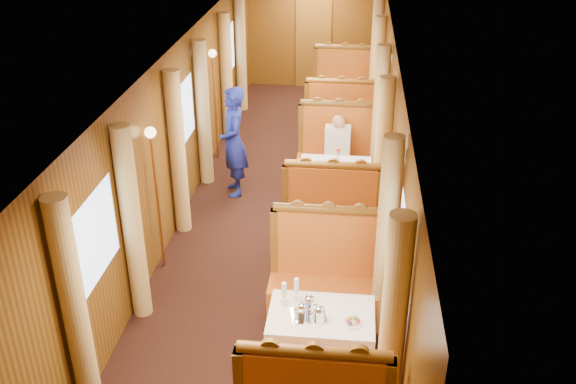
# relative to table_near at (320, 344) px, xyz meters

# --- Properties ---
(floor) EXTENTS (3.00, 12.00, 0.01)m
(floor) POSITION_rel_table_near_xyz_m (-0.75, 3.50, -0.38)
(floor) COLOR black
(floor) RESTS_ON ground
(ceiling) EXTENTS (3.00, 12.00, 0.01)m
(ceiling) POSITION_rel_table_near_xyz_m (-0.75, 3.50, 2.12)
(ceiling) COLOR silver
(ceiling) RESTS_ON wall_left
(wall_far) EXTENTS (3.00, 0.01, 2.50)m
(wall_far) POSITION_rel_table_near_xyz_m (-0.75, 9.50, 0.88)
(wall_far) COLOR brown
(wall_far) RESTS_ON floor
(wall_left) EXTENTS (0.01, 12.00, 2.50)m
(wall_left) POSITION_rel_table_near_xyz_m (-2.25, 3.50, 0.88)
(wall_left) COLOR brown
(wall_left) RESTS_ON floor
(wall_right) EXTENTS (0.01, 12.00, 2.50)m
(wall_right) POSITION_rel_table_near_xyz_m (0.75, 3.50, 0.88)
(wall_right) COLOR brown
(wall_right) RESTS_ON floor
(doorway_far) EXTENTS (0.80, 0.04, 2.00)m
(doorway_far) POSITION_rel_table_near_xyz_m (-0.75, 9.47, 0.62)
(doorway_far) COLOR brown
(doorway_far) RESTS_ON floor
(table_near) EXTENTS (1.05, 0.72, 0.75)m
(table_near) POSITION_rel_table_near_xyz_m (0.00, 0.00, 0.00)
(table_near) COLOR white
(table_near) RESTS_ON floor
(banquette_near_aft) EXTENTS (1.30, 0.55, 1.34)m
(banquette_near_aft) POSITION_rel_table_near_xyz_m (0.00, 1.01, 0.05)
(banquette_near_aft) COLOR #A93912
(banquette_near_aft) RESTS_ON floor
(table_mid) EXTENTS (1.05, 0.72, 0.75)m
(table_mid) POSITION_rel_table_near_xyz_m (0.00, 3.50, 0.00)
(table_mid) COLOR white
(table_mid) RESTS_ON floor
(banquette_mid_fwd) EXTENTS (1.30, 0.55, 1.34)m
(banquette_mid_fwd) POSITION_rel_table_near_xyz_m (0.00, 2.49, 0.05)
(banquette_mid_fwd) COLOR #A93912
(banquette_mid_fwd) RESTS_ON floor
(banquette_mid_aft) EXTENTS (1.30, 0.55, 1.34)m
(banquette_mid_aft) POSITION_rel_table_near_xyz_m (0.00, 4.51, 0.05)
(banquette_mid_aft) COLOR #A93912
(banquette_mid_aft) RESTS_ON floor
(table_far) EXTENTS (1.05, 0.72, 0.75)m
(table_far) POSITION_rel_table_near_xyz_m (0.00, 7.00, 0.00)
(table_far) COLOR white
(table_far) RESTS_ON floor
(banquette_far_fwd) EXTENTS (1.30, 0.55, 1.34)m
(banquette_far_fwd) POSITION_rel_table_near_xyz_m (0.00, 5.99, 0.05)
(banquette_far_fwd) COLOR #A93912
(banquette_far_fwd) RESTS_ON floor
(banquette_far_aft) EXTENTS (1.30, 0.55, 1.34)m
(banquette_far_aft) POSITION_rel_table_near_xyz_m (0.00, 8.01, 0.05)
(banquette_far_aft) COLOR #A93912
(banquette_far_aft) RESTS_ON floor
(tea_tray) EXTENTS (0.38, 0.32, 0.01)m
(tea_tray) POSITION_rel_table_near_xyz_m (-0.12, -0.05, 0.38)
(tea_tray) COLOR silver
(tea_tray) RESTS_ON table_near
(teapot_left) EXTENTS (0.17, 0.14, 0.13)m
(teapot_left) POSITION_rel_table_near_xyz_m (-0.19, -0.07, 0.44)
(teapot_left) COLOR silver
(teapot_left) RESTS_ON tea_tray
(teapot_right) EXTENTS (0.20, 0.18, 0.14)m
(teapot_right) POSITION_rel_table_near_xyz_m (-0.02, -0.12, 0.44)
(teapot_right) COLOR silver
(teapot_right) RESTS_ON tea_tray
(teapot_back) EXTENTS (0.18, 0.14, 0.14)m
(teapot_back) POSITION_rel_table_near_xyz_m (-0.12, 0.03, 0.45)
(teapot_back) COLOR silver
(teapot_back) RESTS_ON tea_tray
(fruit_plate) EXTENTS (0.20, 0.20, 0.05)m
(fruit_plate) POSITION_rel_table_near_xyz_m (0.31, -0.11, 0.39)
(fruit_plate) COLOR white
(fruit_plate) RESTS_ON table_near
(cup_inboard) EXTENTS (0.08, 0.08, 0.26)m
(cup_inboard) POSITION_rel_table_near_xyz_m (-0.38, 0.11, 0.48)
(cup_inboard) COLOR white
(cup_inboard) RESTS_ON table_near
(cup_outboard) EXTENTS (0.08, 0.08, 0.26)m
(cup_outboard) POSITION_rel_table_near_xyz_m (-0.27, 0.19, 0.48)
(cup_outboard) COLOR white
(cup_outboard) RESTS_ON table_near
(rose_vase_mid) EXTENTS (0.06, 0.06, 0.36)m
(rose_vase_mid) POSITION_rel_table_near_xyz_m (0.03, 3.53, 0.55)
(rose_vase_mid) COLOR silver
(rose_vase_mid) RESTS_ON table_mid
(rose_vase_far) EXTENTS (0.06, 0.06, 0.36)m
(rose_vase_far) POSITION_rel_table_near_xyz_m (-0.00, 6.98, 0.55)
(rose_vase_far) COLOR silver
(rose_vase_far) RESTS_ON table_far
(window_left_near) EXTENTS (0.01, 1.20, 0.90)m
(window_left_near) POSITION_rel_table_near_xyz_m (-2.24, 0.00, 1.07)
(window_left_near) COLOR #97ADCD
(window_left_near) RESTS_ON wall_left
(curtain_left_near_a) EXTENTS (0.22, 0.22, 2.35)m
(curtain_left_near_a) POSITION_rel_table_near_xyz_m (-2.13, -0.78, 0.80)
(curtain_left_near_a) COLOR tan
(curtain_left_near_a) RESTS_ON floor
(curtain_left_near_b) EXTENTS (0.22, 0.22, 2.35)m
(curtain_left_near_b) POSITION_rel_table_near_xyz_m (-2.13, 0.78, 0.80)
(curtain_left_near_b) COLOR tan
(curtain_left_near_b) RESTS_ON floor
(window_right_near) EXTENTS (0.01, 1.20, 0.90)m
(window_right_near) POSITION_rel_table_near_xyz_m (0.74, 0.00, 1.07)
(window_right_near) COLOR #97ADCD
(window_right_near) RESTS_ON wall_right
(curtain_right_near_a) EXTENTS (0.22, 0.22, 2.35)m
(curtain_right_near_a) POSITION_rel_table_near_xyz_m (0.63, -0.78, 0.80)
(curtain_right_near_a) COLOR tan
(curtain_right_near_a) RESTS_ON floor
(curtain_right_near_b) EXTENTS (0.22, 0.22, 2.35)m
(curtain_right_near_b) POSITION_rel_table_near_xyz_m (0.63, 0.78, 0.80)
(curtain_right_near_b) COLOR tan
(curtain_right_near_b) RESTS_ON floor
(window_left_mid) EXTENTS (0.01, 1.20, 0.90)m
(window_left_mid) POSITION_rel_table_near_xyz_m (-2.24, 3.50, 1.07)
(window_left_mid) COLOR #97ADCD
(window_left_mid) RESTS_ON wall_left
(curtain_left_mid_a) EXTENTS (0.22, 0.22, 2.35)m
(curtain_left_mid_a) POSITION_rel_table_near_xyz_m (-2.13, 2.72, 0.80)
(curtain_left_mid_a) COLOR tan
(curtain_left_mid_a) RESTS_ON floor
(curtain_left_mid_b) EXTENTS (0.22, 0.22, 2.35)m
(curtain_left_mid_b) POSITION_rel_table_near_xyz_m (-2.13, 4.28, 0.80)
(curtain_left_mid_b) COLOR tan
(curtain_left_mid_b) RESTS_ON floor
(window_right_mid) EXTENTS (0.01, 1.20, 0.90)m
(window_right_mid) POSITION_rel_table_near_xyz_m (0.74, 3.50, 1.07)
(window_right_mid) COLOR #97ADCD
(window_right_mid) RESTS_ON wall_right
(curtain_right_mid_a) EXTENTS (0.22, 0.22, 2.35)m
(curtain_right_mid_a) POSITION_rel_table_near_xyz_m (0.63, 2.72, 0.80)
(curtain_right_mid_a) COLOR tan
(curtain_right_mid_a) RESTS_ON floor
(curtain_right_mid_b) EXTENTS (0.22, 0.22, 2.35)m
(curtain_right_mid_b) POSITION_rel_table_near_xyz_m (0.63, 4.28, 0.80)
(curtain_right_mid_b) COLOR tan
(curtain_right_mid_b) RESTS_ON floor
(window_left_far) EXTENTS (0.01, 1.20, 0.90)m
(window_left_far) POSITION_rel_table_near_xyz_m (-2.24, 7.00, 1.07)
(window_left_far) COLOR #97ADCD
(window_left_far) RESTS_ON wall_left
(curtain_left_far_a) EXTENTS (0.22, 0.22, 2.35)m
(curtain_left_far_a) POSITION_rel_table_near_xyz_m (-2.13, 6.22, 0.80)
(curtain_left_far_a) COLOR tan
(curtain_left_far_a) RESTS_ON floor
(curtain_left_far_b) EXTENTS (0.22, 0.22, 2.35)m
(curtain_left_far_b) POSITION_rel_table_near_xyz_m (-2.13, 7.78, 0.80)
(curtain_left_far_b) COLOR tan
(curtain_left_far_b) RESTS_ON floor
(window_right_far) EXTENTS (0.01, 1.20, 0.90)m
(window_right_far) POSITION_rel_table_near_xyz_m (0.74, 7.00, 1.07)
(window_right_far) COLOR #97ADCD
(window_right_far) RESTS_ON wall_right
(curtain_right_far_a) EXTENTS (0.22, 0.22, 2.35)m
(curtain_right_far_a) POSITION_rel_table_near_xyz_m (0.63, 6.22, 0.80)
(curtain_right_far_a) COLOR tan
(curtain_right_far_a) RESTS_ON floor
(curtain_right_far_b) EXTENTS (0.22, 0.22, 2.35)m
(curtain_right_far_b) POSITION_rel_table_near_xyz_m (0.63, 7.78, 0.80)
(curtain_right_far_b) COLOR tan
(curtain_right_far_b) RESTS_ON floor
(sconce_left_fore) EXTENTS (0.14, 0.14, 1.95)m
(sconce_left_fore) POSITION_rel_table_near_xyz_m (-2.15, 1.75, 1.01)
(sconce_left_fore) COLOR #BF8C3F
(sconce_left_fore) RESTS_ON floor
(sconce_right_fore) EXTENTS (0.14, 0.14, 1.95)m
(sconce_right_fore) POSITION_rel_table_near_xyz_m (0.65, 1.75, 1.01)
(sconce_right_fore) COLOR #BF8C3F
(sconce_right_fore) RESTS_ON floor
(sconce_left_aft) EXTENTS (0.14, 0.14, 1.95)m
(sconce_left_aft) POSITION_rel_table_near_xyz_m (-2.15, 5.25, 1.01)
(sconce_left_aft) COLOR #BF8C3F
(sconce_left_aft) RESTS_ON floor
(sconce_right_aft) EXTENTS (0.14, 0.14, 1.95)m
(sconce_right_aft) POSITION_rel_table_near_xyz_m (0.65, 5.25, 1.01)
(sconce_right_aft) COLOR #BF8C3F
(sconce_right_aft) RESTS_ON floor
(steward) EXTENTS (0.59, 0.73, 1.74)m
(steward) POSITION_rel_table_near_xyz_m (-1.59, 3.92, 0.50)
(steward) COLOR navy
(steward) RESTS_ON floor
(passenger) EXTENTS (0.40, 0.44, 0.76)m
(passenger) POSITION_rel_table_near_xyz_m (-0.00, 4.30, 0.37)
(passenger) COLOR beige
(passenger) RESTS_ON banquette_mid_aft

